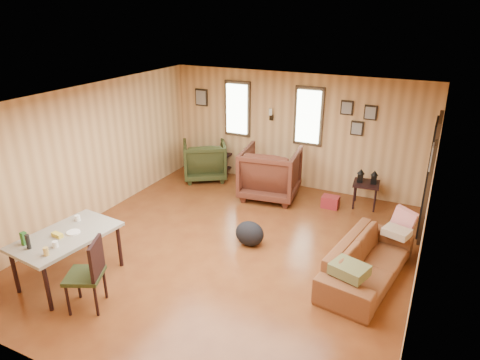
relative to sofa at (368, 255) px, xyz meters
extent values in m
cube|color=brown|center=(-2.12, -0.13, -0.39)|extent=(5.50, 6.00, 0.02)
cube|color=#997C5B|center=(-2.12, -0.13, 2.03)|extent=(5.50, 6.00, 0.02)
cube|color=tan|center=(-2.12, 2.88, 0.82)|extent=(5.50, 0.02, 2.40)
cube|color=tan|center=(-2.12, -3.14, 0.82)|extent=(5.50, 0.02, 2.40)
cube|color=tan|center=(-4.88, -0.13, 0.82)|extent=(0.02, 6.00, 2.40)
cube|color=tan|center=(0.64, -0.13, 0.82)|extent=(0.02, 6.00, 2.40)
cube|color=black|center=(-3.42, 2.84, 1.17)|extent=(0.60, 0.05, 1.20)
cube|color=#E0F2D1|center=(-3.42, 2.80, 1.17)|extent=(0.48, 0.04, 1.06)
cube|color=black|center=(-1.82, 2.84, 1.17)|extent=(0.60, 0.05, 1.20)
cube|color=#E0F2D1|center=(-1.82, 2.80, 1.17)|extent=(0.48, 0.04, 1.06)
cube|color=black|center=(-2.62, 2.82, 1.07)|extent=(0.07, 0.05, 0.12)
cylinder|color=silver|center=(-2.62, 2.76, 1.20)|extent=(0.07, 0.07, 0.14)
cube|color=black|center=(0.60, 1.82, 0.62)|extent=(0.06, 1.00, 2.05)
cube|color=black|center=(0.56, 1.82, 0.62)|extent=(0.04, 0.82, 1.90)
cube|color=black|center=(-1.07, 2.84, 1.42)|extent=(0.24, 0.04, 0.28)
cube|color=#9E998C|center=(-1.07, 2.81, 1.42)|extent=(0.19, 0.02, 0.22)
cube|color=black|center=(-0.62, 2.84, 1.37)|extent=(0.24, 0.04, 0.28)
cube|color=#9E998C|center=(-0.62, 2.81, 1.37)|extent=(0.19, 0.02, 0.22)
cube|color=black|center=(-0.84, 2.84, 1.04)|extent=(0.24, 0.04, 0.28)
cube|color=#9E998C|center=(-0.84, 2.81, 1.04)|extent=(0.19, 0.02, 0.22)
cube|color=black|center=(-4.32, 2.84, 1.34)|extent=(0.30, 0.04, 0.38)
cube|color=#9E998C|center=(-4.32, 2.81, 1.34)|extent=(0.24, 0.02, 0.31)
cube|color=black|center=(0.60, 0.72, 1.32)|extent=(0.04, 0.34, 0.42)
cube|color=#9E998C|center=(0.57, 0.72, 1.32)|extent=(0.02, 0.27, 0.34)
imported|color=brown|center=(0.00, 0.00, 0.00)|extent=(0.88, 2.02, 0.77)
imported|color=#4A2216|center=(-2.31, 2.06, 0.18)|extent=(1.22, 1.16, 1.12)
imported|color=#292F15|center=(-4.01, 2.36, 0.09)|extent=(1.23, 1.21, 0.94)
cube|color=black|center=(-3.82, 2.80, 0.11)|extent=(0.52, 0.48, 0.04)
cube|color=black|center=(-3.82, 2.80, -0.22)|extent=(0.47, 0.43, 0.03)
cylinder|color=black|center=(-4.01, 2.61, -0.14)|extent=(0.04, 0.04, 0.48)
cylinder|color=black|center=(-3.60, 2.64, -0.14)|extent=(0.04, 0.04, 0.48)
cylinder|color=black|center=(-4.03, 2.97, -0.14)|extent=(0.04, 0.04, 0.48)
cylinder|color=black|center=(-3.62, 2.99, -0.14)|extent=(0.04, 0.04, 0.48)
cube|color=#503F35|center=(-3.92, 2.79, 0.18)|extent=(0.09, 0.02, 0.12)
cube|color=#503F35|center=(-3.73, 2.81, 0.18)|extent=(0.08, 0.02, 0.11)
cube|color=black|center=(-0.48, 2.41, 0.09)|extent=(0.53, 0.53, 0.04)
cylinder|color=black|center=(-0.65, 2.20, -0.14)|extent=(0.04, 0.04, 0.48)
cylinder|color=black|center=(-0.27, 2.24, -0.14)|extent=(0.04, 0.04, 0.48)
cylinder|color=black|center=(-0.69, 2.58, -0.14)|extent=(0.04, 0.04, 0.48)
cylinder|color=black|center=(-0.31, 2.62, -0.14)|extent=(0.04, 0.04, 0.48)
cube|color=black|center=(-0.60, 2.40, 0.20)|extent=(0.12, 0.12, 0.17)
cone|color=black|center=(-0.60, 2.40, 0.33)|extent=(0.16, 0.16, 0.10)
cube|color=black|center=(-0.36, 2.43, 0.20)|extent=(0.12, 0.12, 0.17)
cone|color=black|center=(-0.36, 2.43, 0.33)|extent=(0.16, 0.16, 0.10)
cube|color=maroon|center=(-1.06, 2.09, -0.27)|extent=(0.32, 0.23, 0.23)
ellipsoid|color=black|center=(-1.88, 0.13, -0.18)|extent=(0.51, 0.41, 0.41)
cube|color=brown|center=(-0.13, -0.63, 0.11)|extent=(0.53, 0.47, 0.14)
cube|color=red|center=(0.34, 0.96, 0.20)|extent=(0.41, 0.21, 0.39)
cube|color=#9D856A|center=(0.28, 0.69, 0.09)|extent=(0.45, 0.39, 0.11)
cube|color=gray|center=(-3.77, -1.81, 0.30)|extent=(0.97, 1.47, 0.05)
cylinder|color=black|center=(-4.19, -2.37, -0.05)|extent=(0.06, 0.06, 0.66)
cylinder|color=black|center=(-3.49, -2.45, -0.05)|extent=(0.06, 0.06, 0.66)
cylinder|color=black|center=(-4.06, -1.18, -0.05)|extent=(0.06, 0.06, 0.66)
cylinder|color=black|center=(-3.36, -1.25, -0.05)|extent=(0.06, 0.06, 0.66)
cylinder|color=white|center=(-3.64, -2.10, 0.36)|extent=(0.08, 0.08, 0.08)
cylinder|color=white|center=(-3.94, -1.42, 0.36)|extent=(0.08, 0.08, 0.08)
cube|color=#235C21|center=(-4.06, -2.23, 0.41)|extent=(0.07, 0.07, 0.18)
cylinder|color=black|center=(-3.92, -2.28, 0.42)|extent=(0.06, 0.06, 0.20)
cylinder|color=tan|center=(-3.58, -2.30, 0.38)|extent=(0.07, 0.07, 0.11)
cylinder|color=white|center=(-3.72, -1.72, 0.33)|extent=(0.20, 0.20, 0.02)
cube|color=gold|center=(-3.83, -1.90, 0.35)|extent=(0.17, 0.09, 0.06)
cube|color=#292F15|center=(-3.12, -2.18, 0.08)|extent=(0.58, 0.58, 0.05)
cube|color=black|center=(-2.95, -2.10, 0.34)|extent=(0.21, 0.39, 0.48)
cylinder|color=black|center=(-3.20, -2.41, -0.15)|extent=(0.05, 0.05, 0.46)
cylinder|color=black|center=(-2.88, -2.26, -0.15)|extent=(0.05, 0.05, 0.46)
cylinder|color=black|center=(-3.35, -2.09, -0.15)|extent=(0.05, 0.05, 0.46)
cylinder|color=black|center=(-3.03, -1.94, -0.15)|extent=(0.05, 0.05, 0.46)
camera|label=1|loc=(0.62, -5.40, 3.22)|focal=32.00mm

